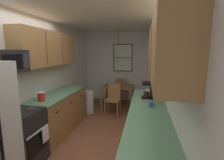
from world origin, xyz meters
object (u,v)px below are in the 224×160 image
Objects in this scene: stove_range at (20,139)px; trash_bin at (89,102)px; storage_canister at (41,97)px; mug_by_coffeemaker at (151,105)px; dining_table at (118,89)px; coffee_maker at (149,90)px; fruit_bowl at (150,91)px; microwave_over_range at (5,62)px; dining_chair_near at (113,98)px; dining_chair_far at (121,89)px.

stove_range is 2.52m from trash_bin.
storage_canister is 2.03m from mug_by_coffeemaker.
coffee_maker reaches higher than dining_table.
fruit_bowl reaches higher than mug_by_coffeemaker.
microwave_over_range is 0.95m from storage_canister.
storage_canister reaches higher than dining_table.
stove_range is at bearing -89.50° from storage_canister.
microwave_over_range reaches higher than dining_chair_near.
stove_range reaches higher than mug_by_coffeemaker.
coffee_maker is at bearing -94.59° from fruit_bowl.
stove_range is at bearing -0.03° from microwave_over_range.
stove_range is 4.71× the size of fruit_bowl.
fruit_bowl is at bearing 39.07° from microwave_over_range.
dining_table is 2.96× the size of coffee_maker.
dining_chair_near is at bearing 1.62° from trash_bin.
fruit_bowl is (1.01, -0.76, 0.44)m from dining_chair_near.
dining_chair_near is (1.04, 2.52, 0.03)m from stove_range.
fruit_bowl is (2.05, 1.76, 0.46)m from stove_range.
mug_by_coffeemaker reaches higher than dining_chair_far.
coffee_maker reaches higher than fruit_bowl.
mug_by_coffeemaker reaches higher than trash_bin.
stove_range is 0.82m from storage_canister.
trash_bin is at bearing -178.38° from dining_chair_near.
microwave_over_range is 3.32× the size of storage_canister.
dining_table is at bearing -92.29° from dining_chair_far.
dining_table is (1.19, 3.13, -1.06)m from microwave_over_range.
fruit_bowl is (0.02, 1.07, -0.01)m from mug_by_coffeemaker.
mug_by_coffeemaker is (2.03, 0.05, -0.05)m from storage_canister.
microwave_over_range reaches higher than trash_bin.
dining_table is at bearing 71.06° from stove_range.
microwave_over_range reaches higher than storage_canister.
dining_chair_near is (-0.04, -0.61, -0.12)m from dining_table.
dining_table is 8.91× the size of mug_by_coffeemaker.
dining_chair_far is 2.73m from coffee_maker.
coffee_maker is 1.43× the size of fruit_bowl.
dining_chair_far is 8.08× the size of mug_by_coffeemaker.
dining_chair_far is 3.33m from storage_canister.
dining_chair_near is 0.76m from trash_bin.
storage_canister is at bearing -109.57° from dining_chair_far.
dining_chair_near is 2.21m from storage_canister.
fruit_bowl is (1.76, -0.74, 0.59)m from trash_bin.
dining_chair_near is at bearing 61.04° from storage_canister.
trash_bin is 1.99m from storage_canister.
microwave_over_range is at bearing -162.26° from mug_by_coffeemaker.
dining_chair_far is 2.25m from fruit_bowl.
fruit_bowl is (0.04, 0.52, -0.14)m from coffee_maker.
dining_table is at bearing 39.08° from trash_bin.
mug_by_coffeemaker is at bearing -73.11° from dining_chair_far.
dining_table is 1.10× the size of dining_chair_near.
microwave_over_range is 2.86m from trash_bin.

